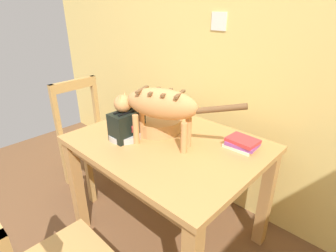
{
  "coord_description": "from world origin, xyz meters",
  "views": [
    {
      "loc": [
        0.89,
        0.3,
        1.48
      ],
      "look_at": [
        -0.08,
        1.33,
        0.84
      ],
      "focal_mm": 28.35,
      "sensor_mm": 36.0,
      "label": 1
    }
  ],
  "objects_px": {
    "saucer_bowl": "(125,135)",
    "wooden_chair_far": "(90,137)",
    "magazine": "(156,115)",
    "wicker_basket": "(157,123)",
    "cat": "(159,106)",
    "dining_table": "(168,155)",
    "book_stack": "(242,143)",
    "coffee_mug": "(125,126)",
    "toaster": "(127,125)"
  },
  "relations": [
    {
      "from": "cat",
      "to": "coffee_mug",
      "type": "distance_m",
      "value": 0.28
    },
    {
      "from": "cat",
      "to": "coffee_mug",
      "type": "relative_size",
      "value": 5.39
    },
    {
      "from": "saucer_bowl",
      "to": "wooden_chair_far",
      "type": "relative_size",
      "value": 0.22
    },
    {
      "from": "coffee_mug",
      "to": "wooden_chair_far",
      "type": "relative_size",
      "value": 0.14
    },
    {
      "from": "wicker_basket",
      "to": "toaster",
      "type": "relative_size",
      "value": 1.64
    },
    {
      "from": "dining_table",
      "to": "coffee_mug",
      "type": "relative_size",
      "value": 8.34
    },
    {
      "from": "book_stack",
      "to": "magazine",
      "type": "bearing_deg",
      "value": 179.6
    },
    {
      "from": "magazine",
      "to": "book_stack",
      "type": "bearing_deg",
      "value": -14.75
    },
    {
      "from": "dining_table",
      "to": "cat",
      "type": "bearing_deg",
      "value": -101.52
    },
    {
      "from": "wooden_chair_far",
      "to": "cat",
      "type": "bearing_deg",
      "value": 83.51
    },
    {
      "from": "wooden_chair_far",
      "to": "book_stack",
      "type": "bearing_deg",
      "value": 97.36
    },
    {
      "from": "dining_table",
      "to": "wicker_basket",
      "type": "relative_size",
      "value": 3.36
    },
    {
      "from": "book_stack",
      "to": "wooden_chair_far",
      "type": "height_order",
      "value": "wooden_chair_far"
    },
    {
      "from": "dining_table",
      "to": "wicker_basket",
      "type": "height_order",
      "value": "wicker_basket"
    },
    {
      "from": "dining_table",
      "to": "cat",
      "type": "xyz_separation_m",
      "value": [
        -0.01,
        -0.06,
        0.34
      ]
    },
    {
      "from": "wooden_chair_far",
      "to": "dining_table",
      "type": "bearing_deg",
      "value": 87.38
    },
    {
      "from": "saucer_bowl",
      "to": "wicker_basket",
      "type": "distance_m",
      "value": 0.23
    },
    {
      "from": "coffee_mug",
      "to": "magazine",
      "type": "bearing_deg",
      "value": 107.56
    },
    {
      "from": "toaster",
      "to": "cat",
      "type": "bearing_deg",
      "value": 21.06
    },
    {
      "from": "coffee_mug",
      "to": "book_stack",
      "type": "relative_size",
      "value": 0.72
    },
    {
      "from": "saucer_bowl",
      "to": "toaster",
      "type": "bearing_deg",
      "value": 26.76
    },
    {
      "from": "wicker_basket",
      "to": "dining_table",
      "type": "bearing_deg",
      "value": -24.02
    },
    {
      "from": "magazine",
      "to": "wicker_basket",
      "type": "xyz_separation_m",
      "value": [
        0.17,
        -0.16,
        0.04
      ]
    },
    {
      "from": "saucer_bowl",
      "to": "wooden_chair_far",
      "type": "height_order",
      "value": "wooden_chair_far"
    },
    {
      "from": "cat",
      "to": "magazine",
      "type": "xyz_separation_m",
      "value": [
        -0.33,
        0.29,
        -0.24
      ]
    },
    {
      "from": "dining_table",
      "to": "book_stack",
      "type": "distance_m",
      "value": 0.45
    },
    {
      "from": "saucer_bowl",
      "to": "coffee_mug",
      "type": "bearing_deg",
      "value": 0.0
    },
    {
      "from": "dining_table",
      "to": "coffee_mug",
      "type": "height_order",
      "value": "coffee_mug"
    },
    {
      "from": "cat",
      "to": "wooden_chair_far",
      "type": "relative_size",
      "value": 0.77
    },
    {
      "from": "saucer_bowl",
      "to": "coffee_mug",
      "type": "xyz_separation_m",
      "value": [
        0.0,
        0.0,
        0.06
      ]
    },
    {
      "from": "magazine",
      "to": "cat",
      "type": "bearing_deg",
      "value": -56.13
    },
    {
      "from": "wicker_basket",
      "to": "wooden_chair_far",
      "type": "height_order",
      "value": "wooden_chair_far"
    },
    {
      "from": "magazine",
      "to": "book_stack",
      "type": "xyz_separation_m",
      "value": [
        0.71,
        -0.0,
        0.03
      ]
    },
    {
      "from": "magazine",
      "to": "toaster",
      "type": "height_order",
      "value": "toaster"
    },
    {
      "from": "cat",
      "to": "magazine",
      "type": "relative_size",
      "value": 2.71
    },
    {
      "from": "cat",
      "to": "saucer_bowl",
      "type": "xyz_separation_m",
      "value": [
        -0.21,
        -0.08,
        -0.22
      ]
    },
    {
      "from": "book_stack",
      "to": "wicker_basket",
      "type": "xyz_separation_m",
      "value": [
        -0.53,
        -0.15,
        0.01
      ]
    },
    {
      "from": "dining_table",
      "to": "book_stack",
      "type": "xyz_separation_m",
      "value": [
        0.36,
        0.23,
        0.13
      ]
    },
    {
      "from": "cat",
      "to": "coffee_mug",
      "type": "xyz_separation_m",
      "value": [
        -0.21,
        -0.08,
        -0.16
      ]
    },
    {
      "from": "dining_table",
      "to": "cat",
      "type": "relative_size",
      "value": 1.55
    },
    {
      "from": "book_stack",
      "to": "toaster",
      "type": "xyz_separation_m",
      "value": [
        -0.57,
        -0.37,
        0.06
      ]
    },
    {
      "from": "magazine",
      "to": "book_stack",
      "type": "relative_size",
      "value": 1.43
    },
    {
      "from": "book_stack",
      "to": "toaster",
      "type": "distance_m",
      "value": 0.68
    },
    {
      "from": "dining_table",
      "to": "wicker_basket",
      "type": "distance_m",
      "value": 0.23
    },
    {
      "from": "cat",
      "to": "book_stack",
      "type": "xyz_separation_m",
      "value": [
        0.38,
        0.29,
        -0.21
      ]
    },
    {
      "from": "saucer_bowl",
      "to": "magazine",
      "type": "height_order",
      "value": "saucer_bowl"
    },
    {
      "from": "cat",
      "to": "wooden_chair_far",
      "type": "bearing_deg",
      "value": 64.57
    },
    {
      "from": "dining_table",
      "to": "wicker_basket",
      "type": "xyz_separation_m",
      "value": [
        -0.17,
        0.07,
        0.14
      ]
    },
    {
      "from": "coffee_mug",
      "to": "wooden_chair_far",
      "type": "bearing_deg",
      "value": 168.25
    },
    {
      "from": "dining_table",
      "to": "wicker_basket",
      "type": "bearing_deg",
      "value": 155.98
    }
  ]
}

